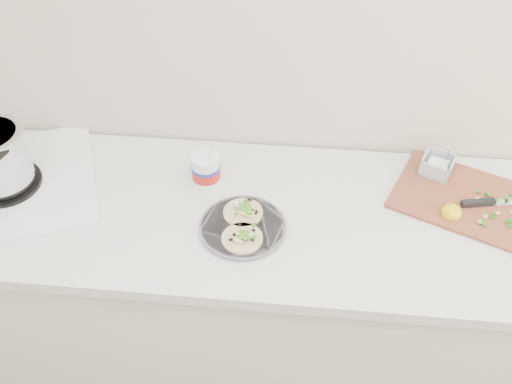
# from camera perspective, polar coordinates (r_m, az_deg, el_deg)

# --- Properties ---
(counter) EXTENTS (2.44, 0.66, 0.90)m
(counter) POSITION_cam_1_polar(r_m,az_deg,el_deg) (2.11, -0.50, -10.15)
(counter) COLOR silver
(counter) RESTS_ON ground
(stove) EXTENTS (0.70, 0.67, 0.26)m
(stove) POSITION_cam_1_polar(r_m,az_deg,el_deg) (1.94, -24.25, 2.26)
(stove) COLOR silver
(stove) RESTS_ON counter
(taco_plate) EXTENTS (0.26, 0.26, 0.04)m
(taco_plate) POSITION_cam_1_polar(r_m,az_deg,el_deg) (1.69, -1.35, -3.31)
(taco_plate) COLOR slate
(taco_plate) RESTS_ON counter
(tub) EXTENTS (0.09, 0.09, 0.21)m
(tub) POSITION_cam_1_polar(r_m,az_deg,el_deg) (1.81, -4.97, 2.46)
(tub) COLOR white
(tub) RESTS_ON counter
(cutboard) EXTENTS (0.52, 0.45, 0.07)m
(cutboard) POSITION_cam_1_polar(r_m,az_deg,el_deg) (1.90, 20.36, -0.24)
(cutboard) COLOR brown
(cutboard) RESTS_ON counter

